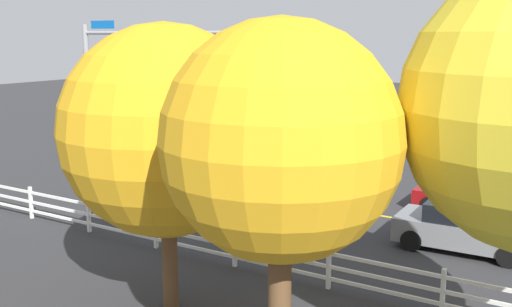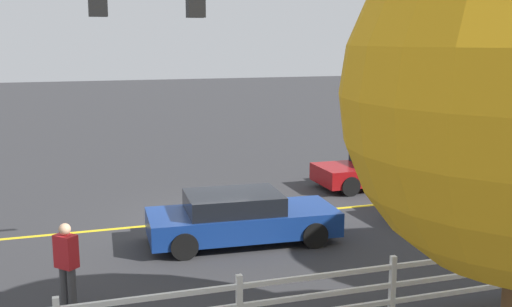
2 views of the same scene
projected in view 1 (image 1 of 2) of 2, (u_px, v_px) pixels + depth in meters
ground_plane at (299, 203)px, 23.55m from camera, size 120.00×120.00×0.00m
lane_center_stripe at (399, 219)px, 21.48m from camera, size 28.00×0.16×0.01m
signal_assembly at (129, 80)px, 20.99m from camera, size 7.40×0.38×6.89m
car_0 at (275, 199)px, 21.70m from camera, size 4.75×2.15×1.27m
car_1 at (476, 197)px, 21.99m from camera, size 4.17×1.95×1.31m
car_2 at (464, 227)px, 18.29m from camera, size 4.06×2.08×1.47m
pedestrian at (135, 192)px, 21.48m from camera, size 0.46×0.47×1.69m
white_rail_fence at (279, 256)px, 16.20m from camera, size 26.10×0.10×1.15m
tree_1 at (166, 131)px, 13.74m from camera, size 4.86×4.86×6.71m
tree_3 at (281, 142)px, 9.90m from camera, size 4.02×4.02×6.72m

